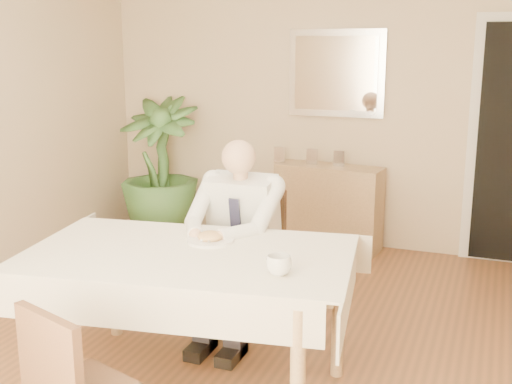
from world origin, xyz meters
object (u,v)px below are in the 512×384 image
at_px(sideboard, 328,207).
at_px(seated_man, 233,232).
at_px(coffee_mug, 279,265).
at_px(chair_far, 251,249).
at_px(potted_palm, 160,168).
at_px(dining_table, 189,267).

bearing_deg(sideboard, seated_man, -86.41).
relative_size(coffee_mug, sideboard, 0.13).
distance_m(chair_far, coffee_mug, 1.21).
bearing_deg(potted_palm, chair_far, -44.65).
relative_size(coffee_mug, potted_palm, 0.09).
bearing_deg(sideboard, chair_far, -86.77).
distance_m(coffee_mug, potted_palm, 3.27).
xyz_separation_m(chair_far, potted_palm, (-1.52, 1.50, 0.16)).
height_order(seated_man, sideboard, seated_man).
xyz_separation_m(dining_table, seated_man, (0.00, 0.59, 0.02)).
xyz_separation_m(dining_table, coffee_mug, (0.55, -0.15, 0.13)).
bearing_deg(sideboard, dining_table, -85.92).
height_order(chair_far, potted_palm, potted_palm).
relative_size(seated_man, potted_palm, 0.94).
relative_size(sideboard, potted_palm, 0.71).
bearing_deg(dining_table, seated_man, 81.38).
distance_m(dining_table, coffee_mug, 0.59).
bearing_deg(dining_table, sideboard, 79.74).
relative_size(chair_far, seated_man, 0.71).
xyz_separation_m(seated_man, sideboard, (0.07, 2.00, -0.32)).
xyz_separation_m(dining_table, potted_palm, (-1.52, 2.38, -0.01)).
bearing_deg(dining_table, coffee_mug, -23.76).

